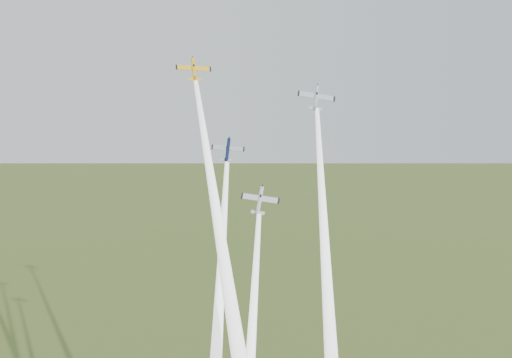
# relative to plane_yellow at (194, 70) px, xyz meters

# --- Properties ---
(plane_yellow) EXTENTS (7.58, 5.84, 6.88)m
(plane_yellow) POSITION_rel_plane_yellow_xyz_m (0.00, 0.00, 0.00)
(plane_yellow) COLOR #F7AF15
(smoke_trail_yellow) EXTENTS (4.48, 39.30, 48.71)m
(smoke_trail_yellow) POSITION_rel_plane_yellow_xyz_m (0.94, -20.52, -26.04)
(smoke_trail_yellow) COLOR white
(plane_navy) EXTENTS (8.33, 6.68, 6.52)m
(plane_navy) POSITION_rel_plane_yellow_xyz_m (6.36, -3.55, -16.49)
(plane_navy) COLOR #0C1535
(smoke_trail_navy) EXTENTS (12.92, 37.96, 48.00)m
(smoke_trail_navy) POSITION_rel_plane_yellow_xyz_m (0.95, -23.07, -42.17)
(smoke_trail_navy) COLOR white
(plane_silver_right) EXTENTS (10.48, 7.81, 8.66)m
(plane_silver_right) POSITION_rel_plane_yellow_xyz_m (27.75, 2.99, -5.87)
(plane_silver_right) COLOR silver
(smoke_trail_silver_right) EXTENTS (12.22, 40.90, 51.48)m
(smoke_trail_silver_right) POSITION_rel_plane_yellow_xyz_m (22.73, -18.04, -33.29)
(smoke_trail_silver_right) COLOR white
(plane_silver_low) EXTENTS (9.68, 7.59, 7.67)m
(plane_silver_low) POSITION_rel_plane_yellow_xyz_m (11.14, -12.22, -25.91)
(plane_silver_low) COLOR silver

